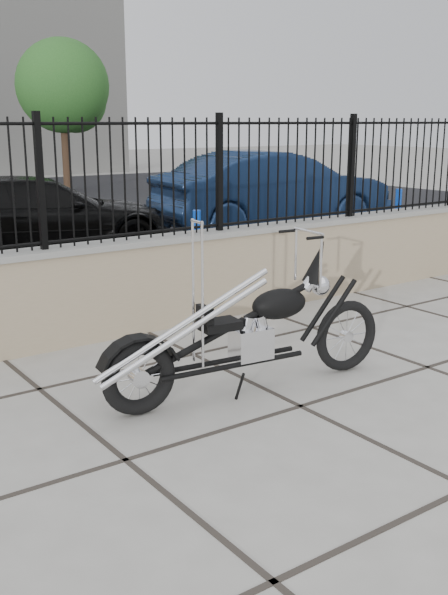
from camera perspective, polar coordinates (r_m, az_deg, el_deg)
name	(u,v)px	position (r m, az deg, el deg)	size (l,w,h in m)	color
ground_plane	(300,407)	(5.42, 6.29, -8.88)	(90.00, 90.00, 0.00)	#99968E
retaining_wall	(140,285)	(7.23, -6.87, 1.03)	(14.00, 0.36, 0.96)	gray
iron_fence	(137,179)	(7.06, -7.13, 9.59)	(14.00, 0.08, 1.20)	black
chopper_motorcycle	(246,305)	(5.44, 1.83, -0.63)	(2.41, 0.42, 1.45)	black
car_black	(38,216)	(11.70, -14.98, 6.49)	(1.79, 4.39, 1.27)	black
car_blue	(273,191)	(13.89, 4.05, 8.69)	(1.65, 4.74, 1.56)	#101F3B
bollard_b	(197,244)	(9.72, -2.21, 4.44)	(0.11, 0.11, 0.93)	#0C3BB4
bollard_c	(398,215)	(13.09, 14.04, 6.59)	(0.11, 0.11, 0.94)	#0B23A5
tree_right	(62,81)	(22.21, -13.11, 16.86)	(2.77, 2.77, 4.67)	#382619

